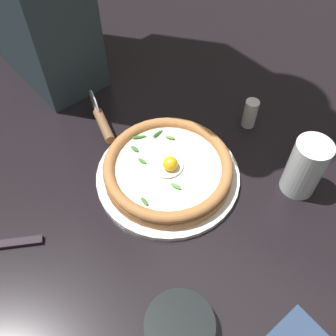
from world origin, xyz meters
The scene contains 8 objects.
ground_plane centered at (0.00, 0.00, -0.01)m, with size 2.40×2.40×0.03m, color black.
pizza_plate centered at (0.03, -0.02, 0.01)m, with size 0.31×0.31×0.01m, color white.
pizza centered at (0.03, -0.02, 0.03)m, with size 0.27×0.27×0.06m.
side_bowl centered at (-0.22, -0.21, 0.02)m, with size 0.12×0.12×0.03m, color black.
pizza_cutter centered at (0.05, 0.18, 0.04)m, with size 0.10×0.14×0.08m.
table_knife centered at (-0.28, 0.15, 0.00)m, with size 0.16×0.18×0.01m.
drinking_glass centered at (0.16, -0.26, 0.06)m, with size 0.07×0.07×0.13m.
pepper_shaker centered at (0.26, -0.10, 0.04)m, with size 0.03×0.03×0.07m, color silver.
Camera 1 is at (-0.37, -0.28, 0.65)m, focal length 39.68 mm.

